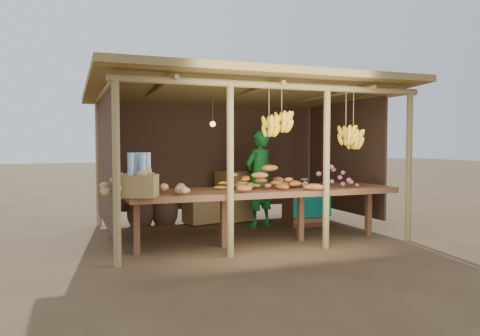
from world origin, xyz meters
name	(u,v)px	position (x,y,z in m)	size (l,w,h in m)	color
ground	(240,232)	(0.00, 0.00, 0.00)	(60.00, 60.00, 0.00)	brown
stall_structure	(244,115)	(0.06, -0.02, 1.91)	(4.70, 3.50, 2.43)	#98824E
counter	(263,193)	(0.00, -0.95, 0.74)	(3.90, 1.05, 0.80)	brown
potato_heap	(142,180)	(-1.76, -1.20, 0.99)	(1.13, 0.68, 0.37)	tan
sweet_potato_heap	(270,177)	(0.03, -1.12, 0.98)	(1.08, 0.65, 0.36)	#AB622C
onion_heap	(330,175)	(1.00, -1.12, 0.98)	(0.76, 0.46, 0.35)	#AE546A
banana_pile	(236,176)	(-0.34, -0.76, 0.97)	(0.54, 0.32, 0.34)	yellow
tomato_basin	(127,186)	(-1.90, -0.80, 0.88)	(0.39, 0.39, 0.21)	navy
bottle_box	(139,180)	(-1.82, -1.35, 1.01)	(0.52, 0.47, 0.54)	olive
vendor	(259,178)	(0.51, 0.41, 0.84)	(0.61, 0.40, 1.69)	#186C26
tarp_crate	(304,205)	(1.32, 0.26, 0.35)	(0.75, 0.66, 0.84)	brown
carton_stack	(224,200)	(0.06, 1.01, 0.40)	(1.28, 0.56, 0.92)	olive
burlap_sacks	(153,209)	(-1.20, 1.20, 0.28)	(0.91, 0.47, 0.64)	#4A3122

